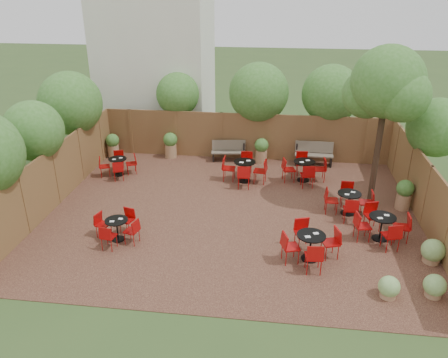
# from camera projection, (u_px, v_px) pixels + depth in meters

# --- Properties ---
(ground) EXTENTS (80.00, 80.00, 0.00)m
(ground) POSITION_uv_depth(u_px,v_px,m) (232.00, 213.00, 14.66)
(ground) COLOR #354F23
(ground) RESTS_ON ground
(courtyard_paving) EXTENTS (12.00, 10.00, 0.02)m
(courtyard_paving) POSITION_uv_depth(u_px,v_px,m) (232.00, 213.00, 14.66)
(courtyard_paving) COLOR #341D15
(courtyard_paving) RESTS_ON ground
(fence_back) EXTENTS (12.00, 0.08, 2.00)m
(fence_back) POSITION_uv_depth(u_px,v_px,m) (245.00, 136.00, 18.78)
(fence_back) COLOR brown
(fence_back) RESTS_ON ground
(fence_left) EXTENTS (0.08, 10.00, 2.00)m
(fence_left) POSITION_uv_depth(u_px,v_px,m) (56.00, 176.00, 14.94)
(fence_left) COLOR brown
(fence_left) RESTS_ON ground
(fence_right) EXTENTS (0.08, 10.00, 2.00)m
(fence_right) POSITION_uv_depth(u_px,v_px,m) (427.00, 196.00, 13.57)
(fence_right) COLOR brown
(fence_right) RESTS_ON ground
(neighbour_building) EXTENTS (5.00, 4.00, 8.00)m
(neighbour_building) POSITION_uv_depth(u_px,v_px,m) (156.00, 51.00, 20.78)
(neighbour_building) COLOR silver
(neighbour_building) RESTS_ON ground
(overhang_foliage) EXTENTS (15.49, 10.73, 2.50)m
(overhang_foliage) POSITION_uv_depth(u_px,v_px,m) (191.00, 109.00, 16.38)
(overhang_foliage) COLOR #366A22
(overhang_foliage) RESTS_ON ground
(courtyard_tree) EXTENTS (2.52, 2.42, 5.31)m
(courtyard_tree) POSITION_uv_depth(u_px,v_px,m) (387.00, 88.00, 13.67)
(courtyard_tree) COLOR black
(courtyard_tree) RESTS_ON courtyard_paving
(park_bench_left) EXTENTS (1.46, 0.64, 0.87)m
(park_bench_left) POSITION_uv_depth(u_px,v_px,m) (228.00, 150.00, 18.73)
(park_bench_left) COLOR brown
(park_bench_left) RESTS_ON courtyard_paving
(park_bench_right) EXTENTS (1.57, 0.55, 0.96)m
(park_bench_right) POSITION_uv_depth(u_px,v_px,m) (314.00, 153.00, 18.31)
(park_bench_right) COLOR brown
(park_bench_right) RESTS_ON courtyard_paving
(bistro_tables) EXTENTS (10.83, 6.95, 0.93)m
(bistro_tables) POSITION_uv_depth(u_px,v_px,m) (268.00, 195.00, 14.85)
(bistro_tables) COLOR black
(bistro_tables) RESTS_ON courtyard_paving
(planters) EXTENTS (11.87, 4.27, 1.10)m
(planters) POSITION_uv_depth(u_px,v_px,m) (224.00, 155.00, 17.89)
(planters) COLOR #956D4A
(planters) RESTS_ON courtyard_paving
(low_shrubs) EXTENTS (2.05, 2.24, 0.68)m
(low_shrubs) POSITION_uv_depth(u_px,v_px,m) (423.00, 270.00, 11.25)
(low_shrubs) COLOR #956D4A
(low_shrubs) RESTS_ON courtyard_paving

